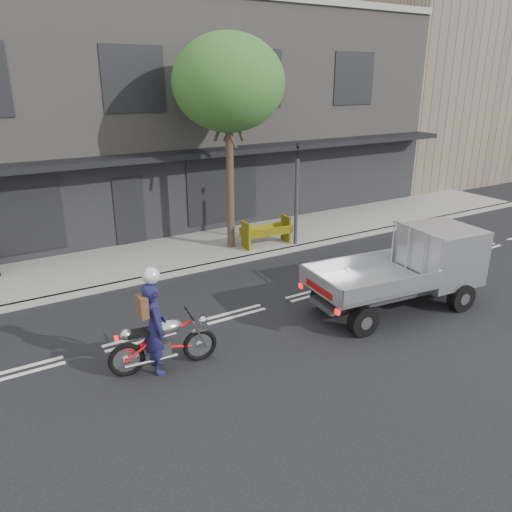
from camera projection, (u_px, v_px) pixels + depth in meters
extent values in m
plane|color=black|center=(235.00, 314.00, 12.18)|extent=(80.00, 80.00, 0.00)
cube|color=gray|center=(163.00, 256.00, 15.93)|extent=(32.00, 3.20, 0.15)
cube|color=gray|center=(184.00, 272.00, 14.65)|extent=(32.00, 0.20, 0.15)
cube|color=slate|center=(96.00, 116.00, 19.91)|extent=(26.00, 10.00, 8.00)
cube|color=brown|center=(437.00, 85.00, 29.35)|extent=(14.00, 10.00, 10.00)
cylinder|color=#382B21|center=(230.00, 192.00, 15.95)|extent=(0.24, 0.24, 4.00)
ellipsoid|color=#21511E|center=(228.00, 83.00, 14.84)|extent=(3.40, 3.40, 2.89)
cylinder|color=#2D2D30|center=(296.00, 205.00, 16.42)|extent=(0.12, 0.12, 3.00)
imported|color=black|center=(298.00, 151.00, 15.82)|extent=(0.08, 0.10, 0.50)
torus|color=black|center=(127.00, 360.00, 9.59)|extent=(0.72, 0.20, 0.71)
torus|color=black|center=(200.00, 345.00, 10.13)|extent=(0.72, 0.20, 0.71)
cube|color=#2D2D30|center=(161.00, 348.00, 9.80)|extent=(0.39, 0.30, 0.29)
ellipsoid|color=#B5B6BA|center=(168.00, 327.00, 9.72)|extent=(0.62, 0.41, 0.29)
cube|color=black|center=(142.00, 333.00, 9.54)|extent=(0.59, 0.33, 0.09)
cylinder|color=black|center=(189.00, 313.00, 9.80)|extent=(0.13, 0.63, 0.04)
imported|color=#181740|center=(155.00, 327.00, 9.58)|extent=(0.54, 0.74, 1.86)
cylinder|color=black|center=(363.00, 321.00, 11.09)|extent=(0.72, 0.33, 0.70)
cylinder|color=black|center=(325.00, 295.00, 12.43)|extent=(0.72, 0.33, 0.70)
cylinder|color=black|center=(461.00, 297.00, 12.27)|extent=(0.72, 0.33, 0.70)
cylinder|color=black|center=(417.00, 276.00, 13.61)|extent=(0.72, 0.33, 0.70)
cube|color=#2D2D30|center=(393.00, 290.00, 12.30)|extent=(4.32, 1.37, 0.13)
cube|color=#BBBBC0|center=(441.00, 254.00, 12.62)|extent=(1.74, 1.82, 1.38)
cube|color=black|center=(443.00, 239.00, 12.48)|extent=(1.54, 1.71, 0.51)
cube|color=silver|center=(368.00, 283.00, 11.87)|extent=(2.94, 2.08, 0.09)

